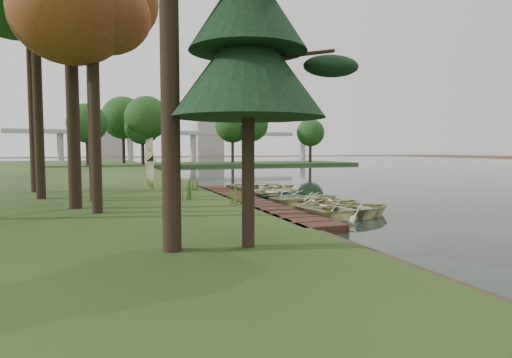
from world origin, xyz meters
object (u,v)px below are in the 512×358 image
object	(u,v)px
stored_rowboat	(152,185)
rowboat_1	(334,205)
boardwalk	(247,202)
rowboat_2	(318,199)
rowboat_0	(353,207)
pine_tree	(248,34)

from	to	relation	value
stored_rowboat	rowboat_1	bearing A→B (deg)	-145.15
boardwalk	rowboat_2	distance (m)	3.58
rowboat_2	stored_rowboat	size ratio (longest dim) A/B	1.15
rowboat_0	pine_tree	distance (m)	9.00
rowboat_2	stored_rowboat	xyz separation A→B (m)	(-6.63, 8.36, 0.20)
boardwalk	stored_rowboat	size ratio (longest dim) A/B	5.13
boardwalk	rowboat_1	world-z (taller)	rowboat_1
pine_tree	stored_rowboat	bearing A→B (deg)	92.48
rowboat_0	pine_tree	world-z (taller)	pine_tree
boardwalk	rowboat_0	world-z (taller)	rowboat_0
stored_rowboat	boardwalk	bearing A→B (deg)	-144.34
boardwalk	rowboat_2	bearing A→B (deg)	-41.18
boardwalk	stored_rowboat	world-z (taller)	stored_rowboat
rowboat_0	boardwalk	bearing A→B (deg)	17.06
rowboat_1	pine_tree	distance (m)	9.59
boardwalk	rowboat_1	size ratio (longest dim) A/B	4.68
rowboat_0	rowboat_2	distance (m)	2.98
boardwalk	rowboat_1	bearing A→B (deg)	-58.75
rowboat_1	stored_rowboat	world-z (taller)	stored_rowboat
rowboat_2	pine_tree	xyz separation A→B (m)	(-5.94, -7.45, 5.12)
stored_rowboat	rowboat_2	bearing A→B (deg)	-139.20
stored_rowboat	pine_tree	xyz separation A→B (m)	(0.68, -15.80, 4.92)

